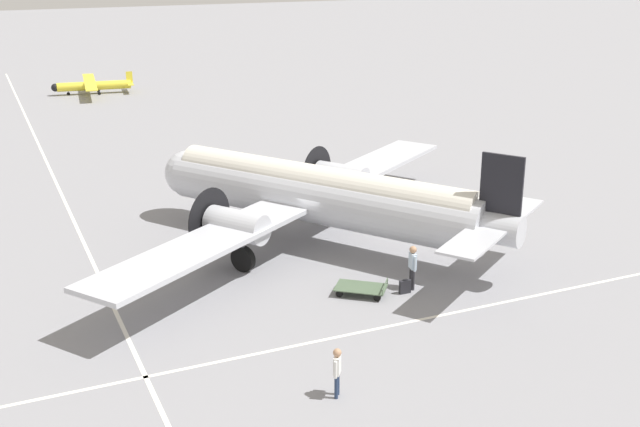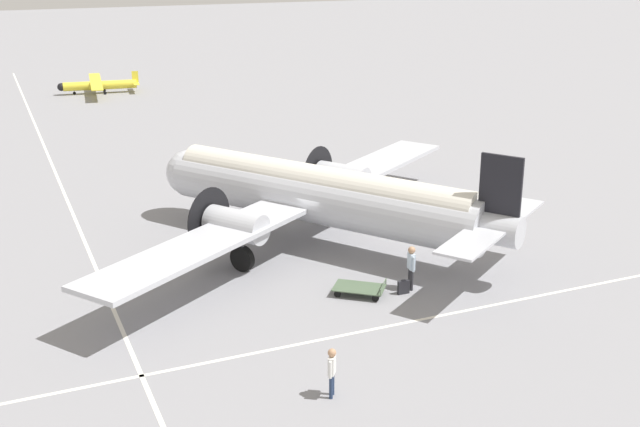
{
  "view_description": "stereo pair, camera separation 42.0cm",
  "coord_description": "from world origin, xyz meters",
  "px_view_note": "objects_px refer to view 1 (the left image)",
  "views": [
    {
      "loc": [
        13.9,
        31.36,
        13.12
      ],
      "look_at": [
        0.0,
        0.0,
        1.54
      ],
      "focal_mm": 45.0,
      "sensor_mm": 36.0,
      "label": 1
    },
    {
      "loc": [
        13.51,
        31.53,
        13.12
      ],
      "look_at": [
        0.0,
        0.0,
        1.54
      ],
      "focal_mm": 45.0,
      "sensor_mm": 36.0,
      "label": 2
    }
  ],
  "objects_px": {
    "suitcase_near_door": "(405,287)",
    "light_aircraft_distant": "(92,85)",
    "airliner_main": "(313,194)",
    "passenger_boarding": "(413,263)",
    "crew_foreground": "(337,367)",
    "baggage_cart": "(361,288)"
  },
  "relations": [
    {
      "from": "baggage_cart",
      "to": "light_aircraft_distant",
      "type": "bearing_deg",
      "value": -48.58
    },
    {
      "from": "crew_foreground",
      "to": "baggage_cart",
      "type": "bearing_deg",
      "value": 4.18
    },
    {
      "from": "suitcase_near_door",
      "to": "light_aircraft_distant",
      "type": "bearing_deg",
      "value": -85.11
    },
    {
      "from": "passenger_boarding",
      "to": "light_aircraft_distant",
      "type": "distance_m",
      "value": 50.19
    },
    {
      "from": "airliner_main",
      "to": "light_aircraft_distant",
      "type": "distance_m",
      "value": 43.86
    },
    {
      "from": "crew_foreground",
      "to": "light_aircraft_distant",
      "type": "xyz_separation_m",
      "value": [
        -1.38,
        -56.04,
        -0.19
      ]
    },
    {
      "from": "crew_foreground",
      "to": "suitcase_near_door",
      "type": "bearing_deg",
      "value": -7.91
    },
    {
      "from": "crew_foreground",
      "to": "light_aircraft_distant",
      "type": "bearing_deg",
      "value": 35.05
    },
    {
      "from": "passenger_boarding",
      "to": "suitcase_near_door",
      "type": "relative_size",
      "value": 3.09
    },
    {
      "from": "suitcase_near_door",
      "to": "passenger_boarding",
      "type": "bearing_deg",
      "value": -149.4
    },
    {
      "from": "baggage_cart",
      "to": "airliner_main",
      "type": "bearing_deg",
      "value": -56.5
    },
    {
      "from": "baggage_cart",
      "to": "light_aircraft_distant",
      "type": "xyz_separation_m",
      "value": [
        2.67,
        -49.63,
        0.53
      ]
    },
    {
      "from": "light_aircraft_distant",
      "to": "passenger_boarding",
      "type": "bearing_deg",
      "value": 101.98
    },
    {
      "from": "passenger_boarding",
      "to": "baggage_cart",
      "type": "bearing_deg",
      "value": 90.51
    },
    {
      "from": "crew_foreground",
      "to": "light_aircraft_distant",
      "type": "relative_size",
      "value": 0.16
    },
    {
      "from": "airliner_main",
      "to": "baggage_cart",
      "type": "height_order",
      "value": "airliner_main"
    },
    {
      "from": "airliner_main",
      "to": "light_aircraft_distant",
      "type": "relative_size",
      "value": 2.26
    },
    {
      "from": "passenger_boarding",
      "to": "airliner_main",
      "type": "bearing_deg",
      "value": 23.7
    },
    {
      "from": "airliner_main",
      "to": "crew_foreground",
      "type": "xyz_separation_m",
      "value": [
        4.55,
        12.33,
        -1.41
      ]
    },
    {
      "from": "passenger_boarding",
      "to": "suitcase_near_door",
      "type": "xyz_separation_m",
      "value": [
        0.47,
        0.28,
        -0.84
      ]
    },
    {
      "from": "airliner_main",
      "to": "passenger_boarding",
      "type": "height_order",
      "value": "airliner_main"
    },
    {
      "from": "light_aircraft_distant",
      "to": "airliner_main",
      "type": "bearing_deg",
      "value": 100.67
    }
  ]
}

